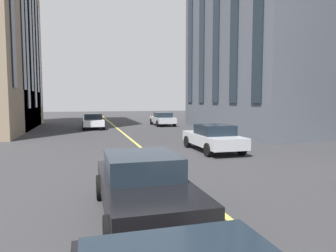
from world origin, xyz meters
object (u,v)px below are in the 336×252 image
car_silver_parked_a (163,119)px  car_black_trailing (143,185)px  car_silver_near (213,137)px  car_white_mid (93,121)px

car_silver_parked_a → car_black_trailing: bearing=164.5°
car_silver_parked_a → car_silver_near: size_ratio=1.00×
car_silver_near → car_black_trailing: same height
car_silver_parked_a → car_black_trailing: (-23.95, 6.66, 0.00)m
car_silver_near → car_white_mid: bearing=20.7°
car_black_trailing → car_white_mid: bearing=1.1°
car_silver_parked_a → car_silver_near: 16.36m
car_black_trailing → car_white_mid: same height
car_silver_near → car_white_mid: size_ratio=1.00×
car_black_trailing → car_silver_near: bearing=-33.7°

